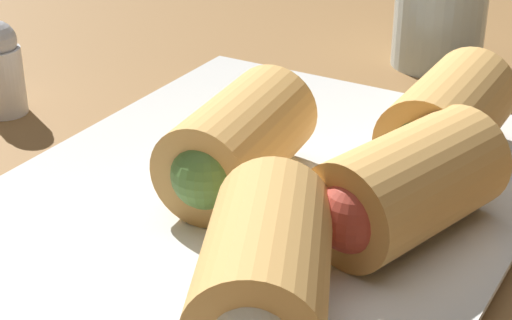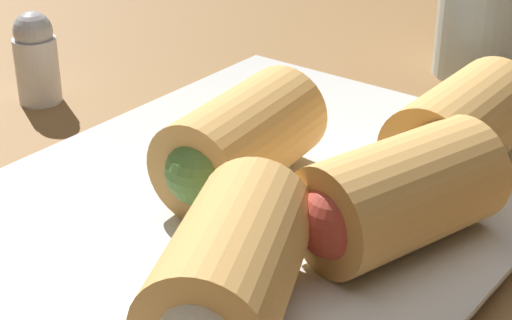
# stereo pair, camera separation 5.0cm
# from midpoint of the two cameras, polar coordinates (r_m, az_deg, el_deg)

# --- Properties ---
(table_surface) EXTENTS (1.80, 1.40, 0.02)m
(table_surface) POSITION_cam_midpoint_polar(r_m,az_deg,el_deg) (0.45, -7.00, -6.73)
(table_surface) COLOR olive
(table_surface) RESTS_ON ground
(serving_plate) EXTENTS (0.35, 0.27, 0.01)m
(serving_plate) POSITION_cam_midpoint_polar(r_m,az_deg,el_deg) (0.46, -3.12, -3.31)
(serving_plate) COLOR silver
(serving_plate) RESTS_ON table_surface
(roll_front_left) EXTENTS (0.11, 0.06, 0.05)m
(roll_front_left) POSITION_cam_midpoint_polar(r_m,az_deg,el_deg) (0.48, 9.69, 2.57)
(roll_front_left) COLOR #DBA356
(roll_front_left) RESTS_ON serving_plate
(roll_front_right) EXTENTS (0.11, 0.06, 0.05)m
(roll_front_right) POSITION_cam_midpoint_polar(r_m,az_deg,el_deg) (0.45, -4.50, 0.87)
(roll_front_right) COLOR #DBA356
(roll_front_right) RESTS_ON serving_plate
(roll_back_left) EXTENTS (0.11, 0.09, 0.05)m
(roll_back_left) POSITION_cam_midpoint_polar(r_m,az_deg,el_deg) (0.34, -3.72, -7.80)
(roll_back_left) COLOR #DBA356
(roll_back_left) RESTS_ON serving_plate
(roll_back_right) EXTENTS (0.11, 0.08, 0.05)m
(roll_back_right) POSITION_cam_midpoint_polar(r_m,az_deg,el_deg) (0.41, 6.25, -2.01)
(roll_back_right) COLOR #DBA356
(roll_back_right) RESTS_ON serving_plate
(drinking_glass) EXTENTS (0.07, 0.07, 0.09)m
(drinking_glass) POSITION_cam_midpoint_polar(r_m,az_deg,el_deg) (0.68, 10.15, 9.94)
(drinking_glass) COLOR silver
(drinking_glass) RESTS_ON table_surface
(salt_shaker) EXTENTS (0.03, 0.03, 0.07)m
(salt_shaker) POSITION_cam_midpoint_polar(r_m,az_deg,el_deg) (0.61, -18.98, 5.75)
(salt_shaker) COLOR silver
(salt_shaker) RESTS_ON table_surface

